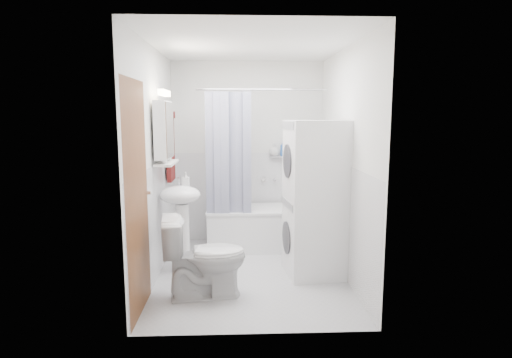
{
  "coord_description": "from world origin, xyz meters",
  "views": [
    {
      "loc": [
        -0.13,
        -4.44,
        1.71
      ],
      "look_at": [
        0.06,
        0.15,
        1.02
      ],
      "focal_mm": 30.0,
      "sensor_mm": 36.0,
      "label": 1
    }
  ],
  "objects_px": {
    "sink": "(181,208)",
    "washer_dryer": "(315,199)",
    "bathtub": "(261,226)",
    "toilet": "(205,257)"
  },
  "relations": [
    {
      "from": "toilet",
      "to": "bathtub",
      "type": "bearing_deg",
      "value": -30.32
    },
    {
      "from": "bathtub",
      "to": "washer_dryer",
      "type": "distance_m",
      "value": 1.21
    },
    {
      "from": "sink",
      "to": "toilet",
      "type": "distance_m",
      "value": 0.82
    },
    {
      "from": "bathtub",
      "to": "washer_dryer",
      "type": "xyz_separation_m",
      "value": [
        0.52,
        -0.95,
        0.54
      ]
    },
    {
      "from": "sink",
      "to": "washer_dryer",
      "type": "xyz_separation_m",
      "value": [
        1.43,
        -0.16,
        0.12
      ]
    },
    {
      "from": "bathtub",
      "to": "sink",
      "type": "distance_m",
      "value": 1.28
    },
    {
      "from": "bathtub",
      "to": "toilet",
      "type": "distance_m",
      "value": 1.61
    },
    {
      "from": "toilet",
      "to": "washer_dryer",
      "type": "bearing_deg",
      "value": -72.66
    },
    {
      "from": "washer_dryer",
      "to": "toilet",
      "type": "height_order",
      "value": "washer_dryer"
    },
    {
      "from": "bathtub",
      "to": "washer_dryer",
      "type": "relative_size",
      "value": 0.83
    }
  ]
}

